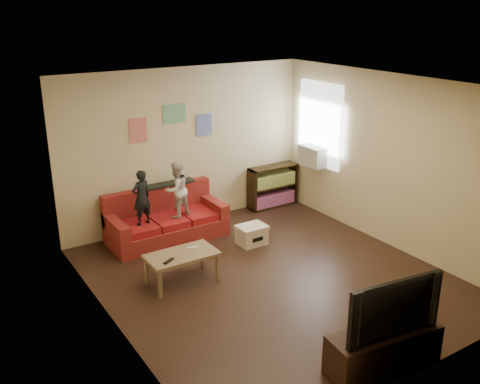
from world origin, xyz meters
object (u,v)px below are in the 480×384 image
file_box (252,235)px  tv_stand (383,350)px  coffee_table (182,258)px  child_a (141,198)px  sofa (165,222)px  bookshelf (273,188)px  television (388,304)px  child_b (177,190)px

file_box → tv_stand: tv_stand is taller
file_box → coffee_table: bearing=-161.1°
child_a → file_box: (1.50, -0.82, -0.68)m
child_a → tv_stand: (0.93, -4.15, -0.61)m
sofa → file_box: (1.05, -0.99, -0.12)m
bookshelf → file_box: bookshelf is taller
coffee_table → tv_stand: size_ratio=0.78×
sofa → television: television is taller
sofa → file_box: sofa is taller
bookshelf → file_box: (-1.29, -1.22, -0.19)m
child_b → bookshelf: child_b is taller
child_b → tv_stand: (0.33, -4.15, -0.62)m
child_a → bookshelf: child_a is taller
coffee_table → sofa: bearing=73.2°
coffee_table → television: (0.93, -2.81, 0.41)m
child_a → file_box: child_a is taller
sofa → child_b: size_ratio=2.07×
child_a → child_b: child_b is taller
child_b → coffee_table: child_b is taller
child_b → bookshelf: 2.29m
child_a → file_box: size_ratio=1.92×
tv_stand → television: television is taller
sofa → tv_stand: size_ratio=1.53×
coffee_table → tv_stand: bearing=-71.8°
file_box → television: 3.44m
child_b → coffee_table: (-0.60, -1.34, -0.48)m
sofa → coffee_table: sofa is taller
bookshelf → sofa: bearing=-174.3°
tv_stand → television: 0.55m
coffee_table → bookshelf: (2.80, 1.74, -0.02)m
coffee_table → file_box: coffee_table is taller
child_a → child_b: (0.60, 0.00, 0.02)m
child_a → bookshelf: 2.87m
sofa → tv_stand: bearing=-83.7°
sofa → television: (0.47, -4.31, 0.51)m
coffee_table → tv_stand: tv_stand is taller
sofa → bookshelf: (2.35, 0.24, 0.07)m
child_b → file_box: (0.90, -0.82, -0.70)m
child_b → television: size_ratio=0.82×
coffee_table → file_box: size_ratio=2.10×
file_box → child_a: bearing=151.4°
child_b → coffee_table: 1.54m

